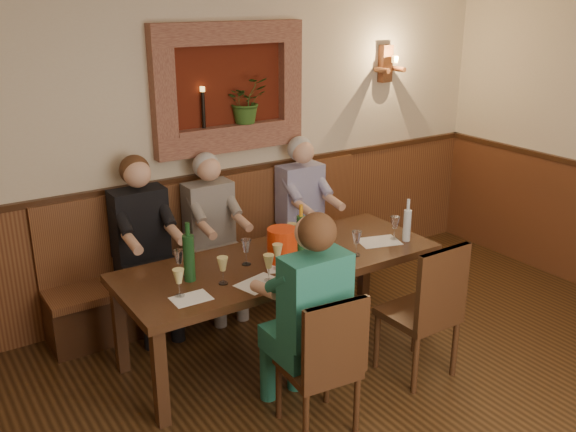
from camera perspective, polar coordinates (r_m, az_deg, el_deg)
name	(u,v)px	position (r m, az deg, el deg)	size (l,w,h in m)	color
room_shell	(500,161)	(3.03, 18.36, 4.64)	(6.04, 6.04, 2.82)	beige
wainscoting	(473,407)	(3.57, 16.09, -15.99)	(6.02, 6.02, 1.15)	#572C19
wall_niche	(234,93)	(5.46, -4.82, 10.85)	(1.36, 0.30, 1.06)	#51180B
wall_sconce	(387,65)	(6.38, 8.78, 13.16)	(0.25, 0.20, 0.35)	#572C19
dining_table	(280,268)	(4.75, -0.69, -4.66)	(2.40, 0.90, 0.75)	#392211
bench	(223,268)	(5.64, -5.82, -4.59)	(3.00, 0.45, 1.11)	#381E0F
chair_near_left	(319,389)	(4.12, 2.75, -15.13)	(0.46, 0.46, 0.94)	#392211
chair_near_right	(418,336)	(4.72, 11.50, -10.39)	(0.46, 0.46, 1.02)	#392211
person_bench_left	(146,262)	(5.18, -12.47, -3.98)	(0.42, 0.52, 1.43)	black
person_bench_mid	(215,249)	(5.41, -6.53, -2.93)	(0.40, 0.49, 1.38)	#4F4A49
person_bench_right	(305,227)	(5.84, 1.56, -0.99)	(0.41, 0.50, 1.40)	navy
person_chair_front	(306,335)	(4.06, 1.61, -10.51)	(0.42, 0.51, 1.42)	#1A5B5D
spittoon_bucket	(282,245)	(4.63, -0.51, -2.60)	(0.22, 0.22, 0.25)	red
wine_bottle_green_a	(301,233)	(4.78, 1.15, -1.53)	(0.07, 0.07, 0.38)	#19471E
wine_bottle_green_b	(189,257)	(4.36, -8.80, -3.61)	(0.09, 0.09, 0.42)	#19471E
water_bottle	(407,224)	(5.09, 10.53, -0.73)	(0.07, 0.07, 0.34)	silver
tasting_sheet_a	(191,298)	(4.18, -8.61, -7.26)	(0.25, 0.18, 0.00)	white
tasting_sheet_b	(286,267)	(4.58, -0.16, -4.54)	(0.28, 0.20, 0.00)	white
tasting_sheet_c	(379,241)	(5.08, 8.08, -2.25)	(0.32, 0.23, 0.00)	white
tasting_sheet_d	(259,283)	(4.34, -2.56, -6.01)	(0.30, 0.21, 0.00)	white
wine_glass_0	(179,263)	(4.47, -9.64, -4.17)	(0.08, 0.08, 0.19)	white
wine_glass_1	(356,243)	(4.77, 6.10, -2.44)	(0.08, 0.08, 0.19)	white
wine_glass_2	(269,268)	(4.33, -1.73, -4.64)	(0.08, 0.08, 0.19)	#DCD383
wine_glass_3	(278,257)	(4.51, -0.93, -3.66)	(0.08, 0.08, 0.19)	#DCD383
wine_glass_4	(292,235)	(4.89, 0.36, -1.74)	(0.08, 0.08, 0.19)	#DCD383
wine_glass_5	(179,283)	(4.17, -9.67, -5.90)	(0.08, 0.08, 0.19)	#DCD383
wine_glass_6	(223,270)	(4.32, -5.81, -4.84)	(0.08, 0.08, 0.19)	#DCD383
wine_glass_7	(246,252)	(4.60, -3.75, -3.22)	(0.08, 0.08, 0.19)	white
wine_glass_8	(395,228)	(5.11, 9.45, -1.07)	(0.08, 0.08, 0.19)	white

